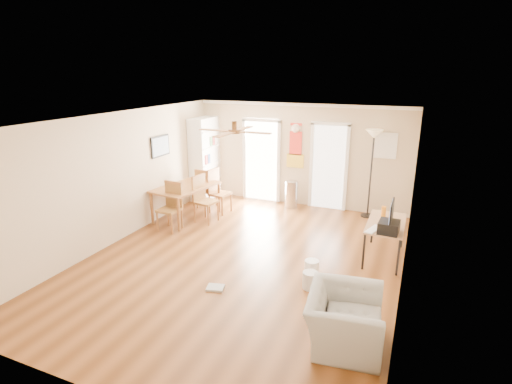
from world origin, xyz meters
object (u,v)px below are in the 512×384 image
at_px(dining_chair_right_a, 220,191).
at_px(printer, 389,227).
at_px(computer_desk, 384,240).
at_px(armchair, 344,319).
at_px(trash_can, 291,194).
at_px(wastebasket_b, 312,268).
at_px(dining_table, 187,202).
at_px(bookshelf, 205,159).
at_px(dining_chair_right_b, 206,199).
at_px(dining_chair_far, 207,188).
at_px(dining_chair_near, 169,207).
at_px(torchiere_lamp, 371,174).
at_px(wastebasket_a, 310,280).

xyz_separation_m(dining_chair_right_a, printer, (4.05, -1.49, 0.27)).
relative_size(computer_desk, armchair, 1.23).
bearing_deg(trash_can, wastebasket_b, -66.41).
bearing_deg(printer, dining_table, 172.82).
height_order(bookshelf, armchair, bookshelf).
xyz_separation_m(computer_desk, printer, (0.08, -0.46, 0.45)).
xyz_separation_m(dining_chair_right_a, dining_chair_right_b, (0.00, -0.69, 0.00)).
distance_m(dining_chair_far, trash_can, 2.16).
height_order(dining_chair_right_a, dining_chair_near, dining_chair_right_a).
height_order(dining_chair_right_a, wastebasket_b, dining_chair_right_a).
relative_size(dining_table, dining_chair_right_a, 1.46).
distance_m(dining_chair_right_a, torchiere_lamp, 3.61).
height_order(trash_can, computer_desk, computer_desk).
height_order(dining_table, dining_chair_right_b, dining_chair_right_b).
bearing_deg(dining_chair_far, dining_chair_near, 91.50).
bearing_deg(dining_table, dining_chair_right_a, 49.64).
xyz_separation_m(dining_table, dining_chair_right_b, (0.55, -0.04, 0.15)).
relative_size(dining_chair_near, dining_chair_far, 1.05).
height_order(computer_desk, armchair, computer_desk).
height_order(dining_chair_right_a, torchiere_lamp, torchiere_lamp).
distance_m(wastebasket_b, armchair, 1.76).
bearing_deg(dining_chair_right_a, computer_desk, -96.25).
relative_size(bookshelf, trash_can, 3.15).
bearing_deg(printer, bookshelf, 157.54).
relative_size(bookshelf, wastebasket_b, 7.74).
bearing_deg(wastebasket_b, dining_chair_far, 144.54).
bearing_deg(wastebasket_a, dining_chair_right_b, 147.10).
height_order(dining_chair_near, dining_chair_far, dining_chair_near).
xyz_separation_m(dining_chair_far, trash_can, (2.00, 0.80, -0.16)).
distance_m(dining_chair_right_b, torchiere_lamp, 3.87).
xyz_separation_m(dining_table, dining_chair_near, (0.06, -0.80, 0.14)).
bearing_deg(torchiere_lamp, wastebasket_a, -96.09).
relative_size(dining_chair_right_a, dining_chair_far, 1.06).
height_order(torchiere_lamp, computer_desk, torchiere_lamp).
bearing_deg(torchiere_lamp, computer_desk, -74.88).
xyz_separation_m(torchiere_lamp, armchair, (0.35, -4.86, -0.70)).
bearing_deg(wastebasket_b, dining_table, 155.56).
relative_size(dining_chair_right_b, dining_chair_far, 1.07).
bearing_deg(trash_can, bookshelf, -177.19).
bearing_deg(wastebasket_a, printer, 47.36).
relative_size(bookshelf, printer, 5.59).
bearing_deg(dining_chair_right_a, dining_chair_right_b, -171.70).
bearing_deg(computer_desk, dining_chair_right_b, 175.04).
relative_size(dining_chair_right_b, armchair, 1.02).
bearing_deg(wastebasket_a, bookshelf, 138.01).
relative_size(dining_chair_far, armchair, 0.95).
bearing_deg(wastebasket_a, computer_desk, 58.67).
bearing_deg(trash_can, armchair, -64.80).
height_order(bookshelf, wastebasket_b, bookshelf).
relative_size(dining_chair_right_a, torchiere_lamp, 0.51).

